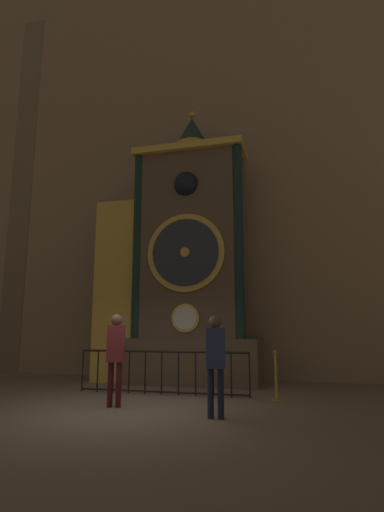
{
  "coord_description": "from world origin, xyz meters",
  "views": [
    {
      "loc": [
        3.22,
        -7.22,
        1.53
      ],
      "look_at": [
        0.33,
        4.03,
        3.62
      ],
      "focal_mm": 28.0,
      "sensor_mm": 36.0,
      "label": 1
    }
  ],
  "objects_px": {
    "clock_tower": "(178,265)",
    "stanchion_post": "(276,384)",
    "visitor_far": "(215,355)",
    "visitor_near": "(116,350)"
  },
  "relations": [
    {
      "from": "clock_tower",
      "to": "stanchion_post",
      "type": "distance_m",
      "value": 4.64
    },
    {
      "from": "visitor_far",
      "to": "stanchion_post",
      "type": "height_order",
      "value": "visitor_far"
    },
    {
      "from": "visitor_near",
      "to": "visitor_far",
      "type": "xyz_separation_m",
      "value": [
        2.12,
        -0.48,
        -0.03
      ]
    },
    {
      "from": "clock_tower",
      "to": "visitor_near",
      "type": "height_order",
      "value": "clock_tower"
    },
    {
      "from": "clock_tower",
      "to": "stanchion_post",
      "type": "relative_size",
      "value": 7.87
    },
    {
      "from": "clock_tower",
      "to": "visitor_far",
      "type": "relative_size",
      "value": 4.74
    },
    {
      "from": "visitor_near",
      "to": "stanchion_post",
      "type": "height_order",
      "value": "visitor_near"
    },
    {
      "from": "visitor_near",
      "to": "visitor_far",
      "type": "bearing_deg",
      "value": -31.8
    },
    {
      "from": "visitor_far",
      "to": "stanchion_post",
      "type": "bearing_deg",
      "value": 52.56
    },
    {
      "from": "stanchion_post",
      "to": "clock_tower",
      "type": "bearing_deg",
      "value": 143.86
    }
  ]
}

